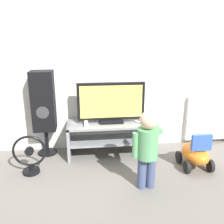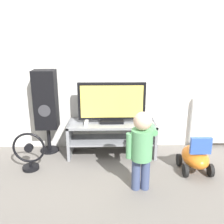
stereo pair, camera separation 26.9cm
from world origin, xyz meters
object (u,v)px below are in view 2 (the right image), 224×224
child (142,145)px  ride_on_toy (195,157)px  radiator (217,121)px  game_console (87,122)px  speaker_tower (46,102)px  floor_fan (29,153)px  remote_primary (139,123)px  television (112,103)px

child → ride_on_toy: size_ratio=1.77×
radiator → ride_on_toy: bearing=-127.8°
game_console → speaker_tower: (-0.55, 0.17, 0.24)m
game_console → floor_fan: (-0.67, -0.34, -0.27)m
child → ride_on_toy: child is taller
speaker_tower → ride_on_toy: size_ratio=2.36×
radiator → remote_primary: bearing=-166.1°
floor_fan → ride_on_toy: bearing=-2.7°
child → floor_fan: bearing=161.5°
television → game_console: television is taller
game_console → ride_on_toy: 1.42m
speaker_tower → ride_on_toy: (1.87, -0.61, -0.54)m
game_console → remote_primary: 0.69m
ride_on_toy → game_console: bearing=161.8°
remote_primary → radiator: radiator is taller
floor_fan → television: bearing=22.0°
child → radiator: child is taller
television → floor_fan: television is taller
game_console → speaker_tower: bearing=162.7°
speaker_tower → radiator: (2.42, 0.10, -0.33)m
game_console → speaker_tower: size_ratio=0.15×
child → radiator: 1.64m
speaker_tower → television: bearing=-6.6°
floor_fan → ride_on_toy: size_ratio=0.99×
game_console → television: bearing=11.5°
floor_fan → speaker_tower: bearing=76.3°
game_console → ride_on_toy: bearing=-18.2°
television → child: size_ratio=1.03×
television → radiator: size_ratio=1.15×
game_console → remote_primary: bearing=-1.5°
remote_primary → floor_fan: size_ratio=0.28×
child → floor_fan: size_ratio=1.80×
speaker_tower → radiator: size_ratio=1.49×
remote_primary → child: child is taller
child → floor_fan: child is taller
ride_on_toy → radiator: 0.92m
television → radiator: 1.59m
television → game_console: (-0.33, -0.07, -0.24)m
television → floor_fan: 1.20m
television → remote_primary: television is taller
remote_primary → speaker_tower: bearing=171.3°
television → remote_primary: size_ratio=6.68×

